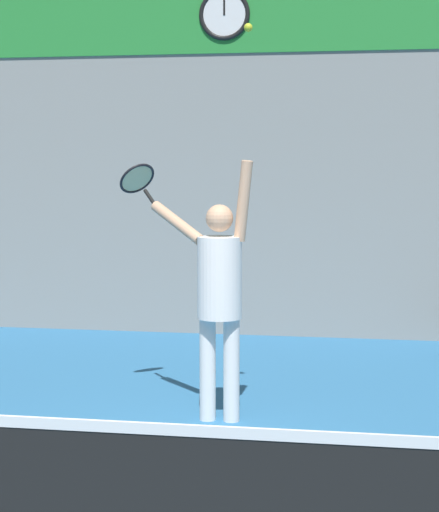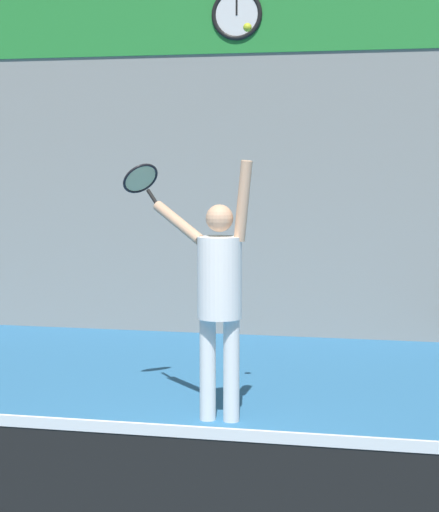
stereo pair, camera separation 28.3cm
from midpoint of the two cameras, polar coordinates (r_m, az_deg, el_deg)
The scene contains 7 objects.
ground_plane at distance 5.74m, azimuth -7.09°, elevation -15.39°, with size 18.00×18.00×0.00m, color teal.
back_wall at distance 11.04m, azimuth 1.67°, elevation 8.01°, with size 18.00×0.10×5.00m.
sponsor_banner at distance 11.10m, azimuth 1.65°, elevation 14.69°, with size 7.91×0.02×0.89m.
scoreboard_clock at distance 11.15m, azimuth -0.45°, elevation 14.65°, with size 0.60×0.05×0.60m.
tennis_player at distance 7.35m, azimuth -1.15°, elevation -1.97°, with size 0.94×0.59×2.09m.
tennis_racket at distance 7.99m, azimuth -6.06°, elevation 4.68°, with size 0.42×0.40×0.37m.
tennis_ball at distance 7.20m, azimuth 0.62°, elevation 13.88°, with size 0.07×0.07×0.07m.
Camera 1 is at (1.45, -5.14, 2.07)m, focal length 65.00 mm.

